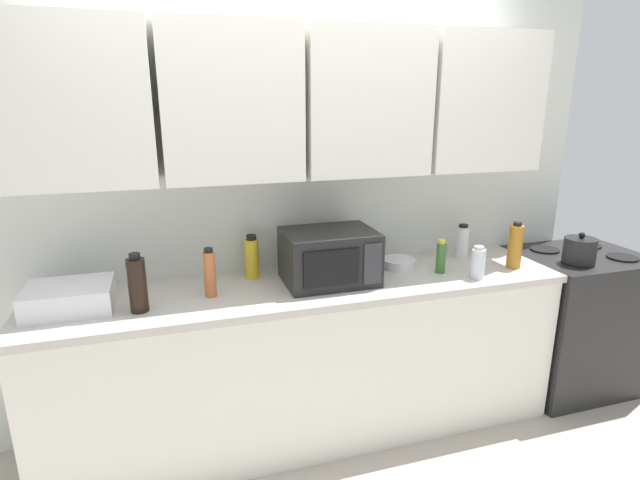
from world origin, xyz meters
The scene contains 14 objects.
wall_back_with_cabinets centered at (0.00, -0.07, 1.58)m, with size 3.68×0.38×2.60m.
counter_run centered at (0.00, -0.30, 0.45)m, with size 2.81×0.63×0.90m.
stove_range centered at (1.79, -0.32, 0.45)m, with size 0.76×0.64×0.91m.
kettle centered at (1.62, -0.46, 0.99)m, with size 0.18×0.18×0.18m.
microwave centered at (0.12, -0.30, 1.04)m, with size 0.48×0.37×0.28m.
dish_rack centered at (-1.15, -0.30, 0.96)m, with size 0.38×0.30×0.12m, color silver.
bottle_soy_dark centered at (-0.84, -0.41, 1.03)m, with size 0.08×0.08×0.28m.
bottle_clear_tall centered at (0.90, -0.49, 0.99)m, with size 0.08×0.08×0.18m.
bottle_white_jar centered at (1.02, -0.15, 1.00)m, with size 0.08×0.08×0.21m.
bottle_amber_vinegar centered at (1.21, -0.40, 1.03)m, with size 0.08×0.08×0.27m.
bottle_spice_jar centered at (-0.51, -0.33, 1.02)m, with size 0.06×0.06×0.25m.
bottle_yellow_mustard centered at (-0.27, -0.12, 1.01)m, with size 0.08×0.08×0.24m.
bottle_green_oil centered at (0.76, -0.35, 0.99)m, with size 0.05×0.05×0.19m.
bowl_ceramic_small centered at (0.57, -0.21, 0.93)m, with size 0.20×0.20×0.05m, color silver.
Camera 1 is at (-0.68, -2.70, 1.86)m, focal length 28.10 mm.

